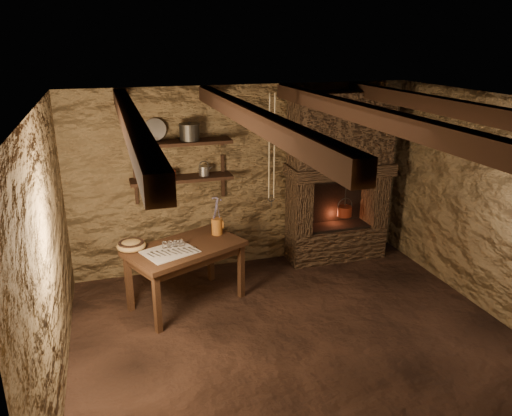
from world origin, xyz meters
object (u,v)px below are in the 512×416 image
object	(u,v)px
work_table	(186,273)
stoneware_jug	(217,219)
red_pot	(345,211)
iron_stockpot	(190,133)
wooden_bowl	(131,246)

from	to	relation	value
work_table	stoneware_jug	bearing A→B (deg)	5.05
red_pot	stoneware_jug	bearing A→B (deg)	-168.21
work_table	stoneware_jug	world-z (taller)	stoneware_jug
stoneware_jug	iron_stockpot	size ratio (longest dim) A/B	1.87
stoneware_jug	wooden_bowl	size ratio (longest dim) A/B	1.41
stoneware_jug	red_pot	world-z (taller)	stoneware_jug
iron_stockpot	red_pot	bearing A→B (deg)	-3.31
stoneware_jug	red_pot	xyz separation A→B (m)	(1.88, 0.39, -0.22)
work_table	red_pot	bearing A→B (deg)	-9.42
wooden_bowl	red_pot	distance (m)	2.94
work_table	wooden_bowl	size ratio (longest dim) A/B	4.49
wooden_bowl	work_table	bearing A→B (deg)	-9.46
wooden_bowl	red_pot	size ratio (longest dim) A/B	0.60
red_pot	iron_stockpot	bearing A→B (deg)	176.69
wooden_bowl	iron_stockpot	world-z (taller)	iron_stockpot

